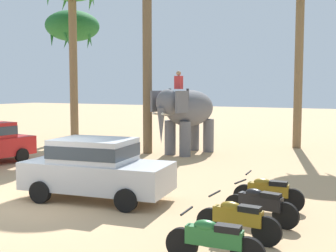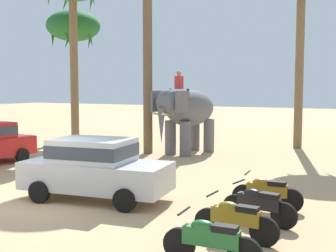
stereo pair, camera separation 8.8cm
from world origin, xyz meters
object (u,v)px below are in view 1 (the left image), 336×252
(palm_tree_near_hut, at_px, (73,29))
(motorcycle_second_in_row, at_px, (237,219))
(motorcycle_mid_row, at_px, (260,204))
(elephant_with_mahout, at_px, (187,112))
(motorcycle_nearest_camera, at_px, (214,240))
(motorcycle_fourth_in_row, at_px, (268,192))
(car_sedan_foreground, at_px, (96,166))

(palm_tree_near_hut, bearing_deg, motorcycle_second_in_row, -40.27)
(motorcycle_mid_row, bearing_deg, elephant_with_mahout, 124.31)
(motorcycle_nearest_camera, xyz_separation_m, motorcycle_second_in_row, (-0.03, 1.36, 0.00))
(motorcycle_fourth_in_row, bearing_deg, motorcycle_second_in_row, -89.03)
(motorcycle_nearest_camera, xyz_separation_m, palm_tree_near_hut, (-14.50, 13.61, 6.12))
(elephant_with_mahout, xyz_separation_m, motorcycle_second_in_row, (5.91, -10.10, -1.53))
(motorcycle_nearest_camera, relative_size, motorcycle_mid_row, 1.00)
(car_sedan_foreground, distance_m, motorcycle_second_in_row, 4.76)
(palm_tree_near_hut, bearing_deg, motorcycle_fourth_in_row, -33.97)
(motorcycle_second_in_row, bearing_deg, motorcycle_nearest_camera, -88.83)
(car_sedan_foreground, relative_size, motorcycle_second_in_row, 2.39)
(motorcycle_nearest_camera, bearing_deg, motorcycle_second_in_row, 91.17)
(elephant_with_mahout, distance_m, motorcycle_nearest_camera, 13.00)
(elephant_with_mahout, xyz_separation_m, motorcycle_mid_row, (6.01, -8.81, -1.53))
(motorcycle_nearest_camera, distance_m, palm_tree_near_hut, 20.81)
(car_sedan_foreground, xyz_separation_m, motorcycle_fourth_in_row, (4.50, 1.21, -0.46))
(car_sedan_foreground, relative_size, motorcycle_nearest_camera, 2.39)
(car_sedan_foreground, xyz_separation_m, elephant_with_mahout, (-1.36, 8.77, 1.06))
(car_sedan_foreground, xyz_separation_m, motorcycle_second_in_row, (4.54, -1.33, -0.46))
(palm_tree_near_hut, bearing_deg, car_sedan_foreground, -47.75)
(motorcycle_second_in_row, relative_size, motorcycle_mid_row, 1.00)
(motorcycle_second_in_row, relative_size, motorcycle_fourth_in_row, 1.00)
(motorcycle_nearest_camera, bearing_deg, motorcycle_fourth_in_row, 91.04)
(car_sedan_foreground, relative_size, motorcycle_fourth_in_row, 2.39)
(car_sedan_foreground, height_order, motorcycle_second_in_row, car_sedan_foreground)
(car_sedan_foreground, height_order, motorcycle_fourth_in_row, car_sedan_foreground)
(motorcycle_nearest_camera, xyz_separation_m, motorcycle_fourth_in_row, (-0.07, 3.90, 0.00))
(elephant_with_mahout, bearing_deg, motorcycle_fourth_in_row, -52.23)
(car_sedan_foreground, relative_size, palm_tree_near_hut, 0.56)
(motorcycle_mid_row, relative_size, motorcycle_fourth_in_row, 1.00)
(motorcycle_nearest_camera, relative_size, motorcycle_second_in_row, 1.00)
(motorcycle_second_in_row, relative_size, palm_tree_near_hut, 0.23)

